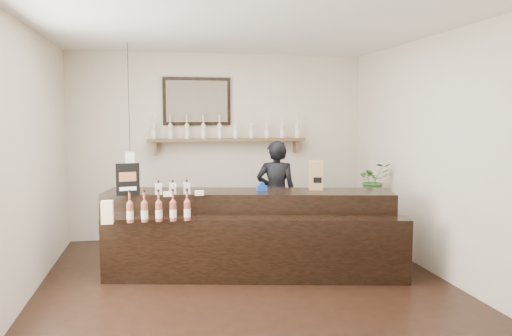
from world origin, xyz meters
The scene contains 10 objects.
ground centered at (0.00, 0.00, 0.00)m, with size 5.00×5.00×0.00m, color black.
room_shell centered at (0.00, 0.00, 1.70)m, with size 5.00×5.00×5.00m.
back_wall_decor centered at (-0.16, 2.37, 1.76)m, with size 2.66×0.96×1.69m.
counter centered at (0.12, 0.57, 0.45)m, with size 3.49×1.61×1.12m.
promo_sign centered at (-1.28, 0.63, 1.15)m, with size 0.26×0.07×0.37m.
paper_bag centered at (0.96, 0.64, 1.14)m, with size 0.19×0.16×0.35m.
tape_dispenser centered at (0.29, 0.70, 1.00)m, with size 0.13×0.07×0.11m.
side_cabinet centered at (2.00, 1.29, 0.36)m, with size 0.43×0.55×0.73m.
potted_plant centered at (2.00, 1.29, 0.97)m, with size 0.44×0.38×0.49m, color #3A6F2C.
shopkeeper centered at (0.67, 1.55, 0.86)m, with size 0.63×0.41×1.73m, color black.
Camera 1 is at (-0.91, -5.15, 1.86)m, focal length 35.00 mm.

